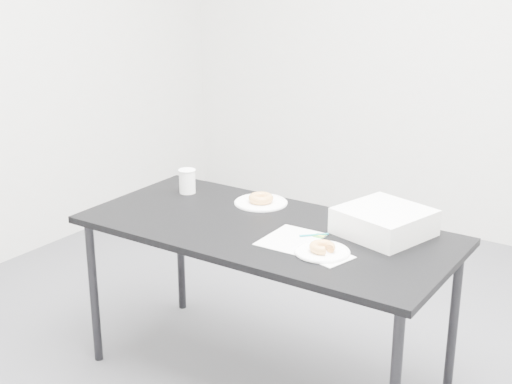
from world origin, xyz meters
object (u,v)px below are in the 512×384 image
Objects in this scene: table at (266,239)px; plate_near at (322,252)px; donut_far at (261,198)px; donut_near at (322,247)px; bakery_box at (384,222)px; scorecard at (291,239)px; pen at (314,235)px; coffee_cup at (187,181)px; plate_far at (261,203)px.

table is 0.35m from plate_near.
table is 13.89× the size of donut_far.
donut_near is 0.34m from bakery_box.
donut_far is 0.36× the size of bakery_box.
donut_near is at bearing -18.07° from scorecard.
plate_near is (0.11, -0.13, -0.00)m from pen.
scorecard is at bearing -17.49° from coffee_cup.
table is 13.16× the size of pen.
plate_far is (-0.40, 0.21, -0.00)m from pen.
coffee_cup is at bearing 125.16° from pen.
pen reaches higher than scorecard.
plate_near is 0.67× the size of bakery_box.
bakery_box reaches higher than scorecard.
plate_near is 0.62m from donut_far.
bakery_box is at bearing 41.80° from scorecard.
donut_near reaches higher than pen.
plate_far is (-0.18, 0.24, 0.06)m from table.
plate_far is at bearing 107.76° from pen.
pen is 0.17m from plate_near.
plate_near is 1.87× the size of donut_far.
pen is 0.46m from donut_far.
pen is 0.50× the size of plate_far.
bakery_box is at bearing 24.17° from table.
table is at bearing -52.04° from donut_far.
scorecard is 0.39m from bakery_box.
pen is at bearing -28.04° from donut_far.
table is 6.52× the size of plate_far.
coffee_cup is at bearing 162.63° from donut_near.
scorecard is (0.16, -0.06, 0.06)m from table.
table is 6.11× the size of scorecard.
table is 7.42× the size of plate_near.
donut_far reaches higher than plate_near.
table is at bearing 141.62° from pen.
donut_far is (-0.40, 0.21, 0.02)m from pen.
bakery_box is at bearing 70.37° from plate_near.
pen is 0.38× the size of bakery_box.
donut_far is (-0.34, 0.30, 0.02)m from scorecard.
table is 0.31m from plate_far.
donut_far is at bearing 127.26° from table.
plate_near reaches higher than plate_far.
pen is 0.56× the size of plate_near.
pen reaches higher than plate_far.
coffee_cup reaches higher than pen.
plate_far is 2.13× the size of donut_far.
plate_far is at bearing 0.00° from donut_far.
plate_near is 0.88× the size of plate_far.
pen is 0.29m from bakery_box.
donut_near is at bearing -34.03° from plate_far.
coffee_cup is at bearing -169.89° from donut_far.
plate_near reaches higher than scorecard.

